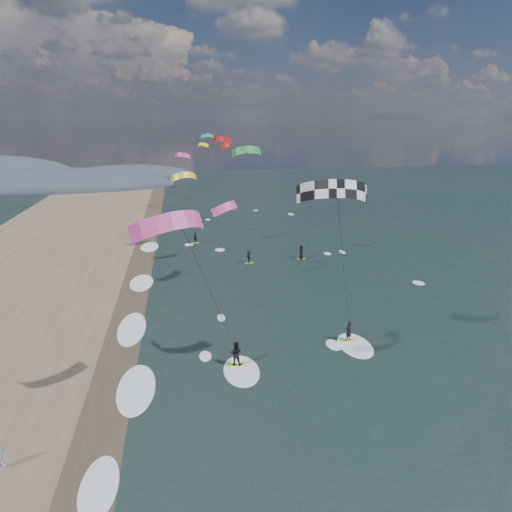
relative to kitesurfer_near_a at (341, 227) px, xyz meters
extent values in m
plane|color=black|center=(-3.07, -4.72, -10.96)|extent=(260.00, 260.00, 0.00)
cube|color=#382D23|center=(-15.07, 5.28, -10.96)|extent=(3.00, 240.00, 0.00)
ellipsoid|color=#3D4756|center=(-43.07, 95.28, -10.96)|extent=(64.00, 24.00, 10.00)
ellipsoid|color=#3D4756|center=(-25.07, 115.28, -10.96)|extent=(40.00, 18.00, 7.00)
cube|color=#C1DB26|center=(3.17, 4.94, -10.93)|extent=(1.39, 0.42, 0.06)
imported|color=black|center=(3.17, 4.94, -10.04)|extent=(0.74, 0.65, 1.71)
ellipsoid|color=white|center=(3.47, 4.14, -10.96)|extent=(2.60, 4.20, 0.12)
cylinder|color=black|center=(1.17, 1.94, -3.53)|extent=(0.02, 0.02, 14.23)
cube|color=#C1DB26|center=(-6.35, 2.96, -10.93)|extent=(1.47, 0.45, 0.07)
imported|color=black|center=(-6.35, 2.96, -9.96)|extent=(1.07, 0.93, 1.87)
ellipsoid|color=white|center=(-6.05, 2.16, -10.96)|extent=(2.60, 4.20, 0.12)
cylinder|color=black|center=(-8.10, -0.04, -4.04)|extent=(0.02, 0.02, 13.21)
cube|color=#C1DB26|center=(-1.64, 25.85, -10.93)|extent=(1.10, 0.35, 0.05)
imported|color=black|center=(-1.64, 25.85, -10.12)|extent=(0.94, 1.17, 1.59)
cube|color=#C1DB26|center=(5.28, 26.31, -10.93)|extent=(1.10, 0.35, 0.05)
imported|color=black|center=(5.28, 26.31, -10.01)|extent=(0.60, 0.89, 1.79)
cube|color=#C1DB26|center=(-7.93, 36.17, -10.93)|extent=(1.10, 0.35, 0.05)
imported|color=black|center=(-7.93, 36.17, -10.08)|extent=(0.72, 0.70, 1.66)
ellipsoid|color=white|center=(-13.87, -6.72, -10.96)|extent=(2.40, 5.40, 0.11)
ellipsoid|color=white|center=(-13.87, 1.28, -10.96)|extent=(2.40, 5.40, 0.11)
ellipsoid|color=white|center=(-13.87, 10.28, -10.96)|extent=(2.40, 5.40, 0.11)
ellipsoid|color=white|center=(-13.87, 21.28, -10.96)|extent=(2.40, 5.40, 0.11)
ellipsoid|color=white|center=(-13.87, 35.28, -10.96)|extent=(2.40, 5.40, 0.11)
ellipsoid|color=white|center=(-13.87, 53.28, -10.96)|extent=(2.40, 5.40, 0.11)
camera|label=1|loc=(-9.72, -24.46, 6.51)|focal=30.00mm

